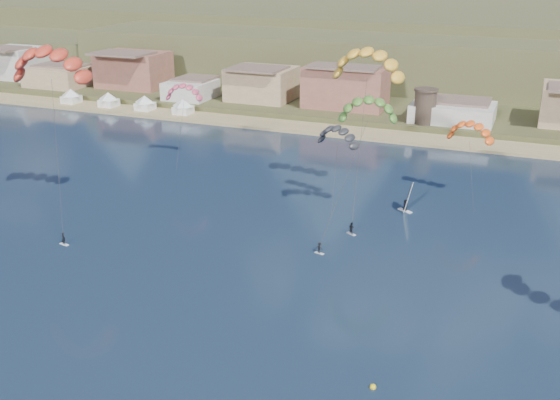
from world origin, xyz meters
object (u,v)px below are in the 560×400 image
at_px(watchtower, 425,106).
at_px(kitesurfer_red, 49,58).
at_px(buoy, 373,387).
at_px(kitesurfer_green, 368,106).
at_px(kitesurfer_yellow, 368,59).
at_px(windsurfer, 407,203).

bearing_deg(watchtower, kitesurfer_red, -121.07).
xyz_separation_m(kitesurfer_red, buoy, (59.45, -27.00, -25.52)).
bearing_deg(kitesurfer_red, kitesurfer_green, 16.39).
height_order(kitesurfer_yellow, kitesurfer_green, kitesurfer_yellow).
distance_m(watchtower, windsurfer, 55.15).
relative_size(kitesurfer_yellow, windsurfer, 6.13).
xyz_separation_m(watchtower, kitesurfer_green, (1.38, -62.28, 12.76)).
bearing_deg(watchtower, kitesurfer_green, -88.73).
relative_size(kitesurfer_green, windsurfer, 4.83).
distance_m(watchtower, kitesurfer_red, 91.01).
distance_m(kitesurfer_yellow, windsurfer, 24.72).
bearing_deg(windsurfer, watchtower, 97.24).
bearing_deg(kitesurfer_red, kitesurfer_yellow, 29.26).
bearing_deg(kitesurfer_yellow, kitesurfer_green, -74.15).
height_order(kitesurfer_yellow, windsurfer, kitesurfer_yellow).
relative_size(kitesurfer_yellow, buoy, 44.17).
xyz_separation_m(kitesurfer_red, kitesurfer_yellow, (44.21, 24.77, -1.14)).
bearing_deg(buoy, watchtower, 97.48).
relative_size(watchtower, windsurfer, 1.80).
bearing_deg(kitesurfer_yellow, kitesurfer_red, -150.74).
height_order(kitesurfer_red, kitesurfer_yellow, kitesurfer_red).
relative_size(kitesurfer_yellow, kitesurfer_green, 1.27).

